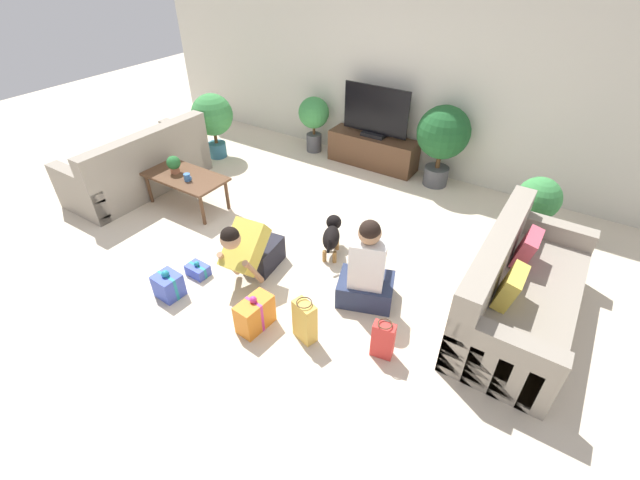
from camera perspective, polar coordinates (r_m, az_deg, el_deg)
ground_plane at (r=4.90m, az=-4.84°, el=-0.66°), size 16.00×16.00×0.00m
wall_back at (r=6.40m, az=9.85°, el=21.01°), size 8.40×0.06×2.60m
sofa_left at (r=6.36m, az=-22.88°, el=8.88°), size 0.83×1.88×0.85m
sofa_right at (r=4.22m, az=24.85°, el=-6.43°), size 0.83×1.88×0.85m
coffee_table at (r=5.67m, az=-17.58°, el=7.81°), size 1.09×0.55×0.43m
tv_console at (r=6.57m, az=7.03°, el=11.73°), size 1.35×0.39×0.46m
tv at (r=6.37m, az=7.41°, el=16.28°), size 1.00×0.20×0.72m
potted_plant_corner_left at (r=6.85m, az=-14.14°, el=15.58°), size 0.61×0.61×0.98m
potted_plant_back_right at (r=6.01m, az=16.06°, el=13.18°), size 0.70×0.70×1.11m
potted_plant_back_left at (r=6.88m, az=-0.83°, el=16.11°), size 0.47×0.47×0.86m
potted_plant_corner_right at (r=5.19m, az=26.88°, el=4.19°), size 0.47×0.47×0.82m
person_kneeling at (r=4.31m, az=-9.17°, el=-1.30°), size 0.41×0.81×0.78m
person_sitting at (r=3.99m, az=6.24°, el=-4.35°), size 0.63×0.59×0.95m
dog at (r=4.64m, az=1.59°, el=0.80°), size 0.33×0.55×0.37m
gift_box_a at (r=4.42m, az=-19.56°, el=-5.71°), size 0.25×0.23×0.31m
gift_box_b at (r=3.90m, az=-8.67°, el=-9.73°), size 0.21×0.36×0.36m
gift_box_c at (r=4.62m, az=-15.97°, el=-3.85°), size 0.23×0.17×0.17m
gift_bag_a at (r=3.66m, az=8.40°, el=-13.03°), size 0.20×0.14×0.38m
gift_bag_b at (r=3.74m, az=-2.05°, el=-10.71°), size 0.24×0.17×0.43m
mug at (r=5.49m, az=-17.27°, el=7.99°), size 0.12×0.08×0.09m
tabletop_plant at (r=5.70m, az=-18.93°, el=9.60°), size 0.17×0.17×0.22m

